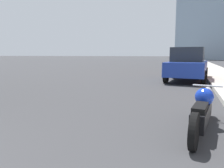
% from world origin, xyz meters
% --- Properties ---
extents(sidewalk, '(2.31, 240.00, 0.15)m').
position_xyz_m(sidewalk, '(5.89, 40.00, 0.07)').
color(sidewalk, '#B2ADA3').
rests_on(sidewalk, ground_plane).
extents(motorcycle, '(0.70, 2.53, 0.79)m').
position_xyz_m(motorcycle, '(4.03, 4.12, 0.39)').
color(motorcycle, black).
rests_on(motorcycle, ground_plane).
extents(parked_car_blue, '(2.30, 4.35, 1.83)m').
position_xyz_m(parked_car_blue, '(3.67, 12.33, 0.91)').
color(parked_car_blue, '#1E3899').
rests_on(parked_car_blue, ground_plane).
extents(parked_car_green, '(1.97, 4.01, 1.69)m').
position_xyz_m(parked_car_green, '(3.66, 23.44, 0.84)').
color(parked_car_green, '#1E6B33').
rests_on(parked_car_green, ground_plane).
extents(parked_car_black, '(2.09, 4.28, 1.62)m').
position_xyz_m(parked_car_black, '(3.56, 34.59, 0.81)').
color(parked_car_black, black).
rests_on(parked_car_black, ground_plane).
extents(parked_car_red, '(1.82, 3.85, 1.77)m').
position_xyz_m(parked_car_red, '(3.47, 45.67, 0.87)').
color(parked_car_red, red).
rests_on(parked_car_red, ground_plane).
extents(parked_car_silver, '(2.27, 4.68, 1.80)m').
position_xyz_m(parked_car_silver, '(3.45, 58.42, 0.90)').
color(parked_car_silver, '#BCBCC1').
rests_on(parked_car_silver, ground_plane).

